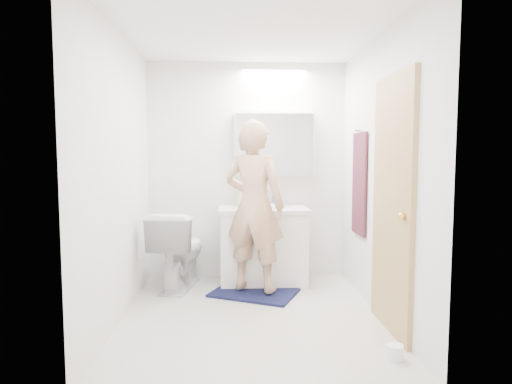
{
  "coord_description": "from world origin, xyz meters",
  "views": [
    {
      "loc": [
        -0.15,
        -3.66,
        1.39
      ],
      "look_at": [
        0.05,
        0.25,
        1.05
      ],
      "focal_mm": 30.71,
      "sensor_mm": 36.0,
      "label": 1
    }
  ],
  "objects": [
    {
      "name": "toilet",
      "position": [
        -0.72,
        0.85,
        0.4
      ],
      "size": [
        0.6,
        0.86,
        0.81
      ],
      "primitive_type": "imported",
      "rotation": [
        0.0,
        0.0,
        2.95
      ],
      "color": "white",
      "rests_on": "floor"
    },
    {
      "name": "person",
      "position": [
        0.05,
        0.59,
        0.88
      ],
      "size": [
        0.72,
        0.62,
        1.67
      ],
      "primitive_type": "imported",
      "rotation": [
        0.0,
        0.0,
        2.71
      ],
      "color": "tan",
      "rests_on": "bath_rug"
    },
    {
      "name": "soap_bottle_b",
      "position": [
        -0.03,
        1.15,
        0.9
      ],
      "size": [
        0.11,
        0.11,
        0.16
      ],
      "primitive_type": "imported",
      "rotation": [
        0.0,
        0.0,
        -0.69
      ],
      "color": "#5074AB",
      "rests_on": "countertop"
    },
    {
      "name": "medicine_cabinet",
      "position": [
        0.3,
        1.18,
        1.5
      ],
      "size": [
        0.88,
        0.14,
        0.7
      ],
      "primitive_type": "cube",
      "color": "white",
      "rests_on": "wall_back"
    },
    {
      "name": "door",
      "position": [
        1.08,
        -0.35,
        1.0
      ],
      "size": [
        0.04,
        0.8,
        2.0
      ],
      "primitive_type": "cube",
      "color": "tan",
      "rests_on": "wall_right"
    },
    {
      "name": "bath_rug",
      "position": [
        0.05,
        0.59,
        0.01
      ],
      "size": [
        0.96,
        0.84,
        0.02
      ],
      "primitive_type": "cube",
      "rotation": [
        0.0,
        0.0,
        -0.43
      ],
      "color": "#13133D",
      "rests_on": "floor"
    },
    {
      "name": "mirror_panel",
      "position": [
        0.3,
        1.1,
        1.5
      ],
      "size": [
        0.84,
        0.01,
        0.66
      ],
      "primitive_type": "cube",
      "color": "silver",
      "rests_on": "medicine_cabinet"
    },
    {
      "name": "vanity_cabinet",
      "position": [
        0.16,
        0.96,
        0.39
      ],
      "size": [
        0.9,
        0.55,
        0.78
      ],
      "primitive_type": "cube",
      "color": "white",
      "rests_on": "floor"
    },
    {
      "name": "towel_hook",
      "position": [
        1.07,
        0.55,
        1.62
      ],
      "size": [
        0.07,
        0.02,
        0.02
      ],
      "primitive_type": "cylinder",
      "rotation": [
        0.0,
        1.57,
        0.0
      ],
      "color": "silver",
      "rests_on": "wall_right"
    },
    {
      "name": "faucet",
      "position": [
        0.16,
        1.19,
        0.9
      ],
      "size": [
        0.02,
        0.02,
        0.16
      ],
      "primitive_type": "cylinder",
      "color": "silver",
      "rests_on": "countertop"
    },
    {
      "name": "wall_right",
      "position": [
        1.1,
        0.0,
        1.2
      ],
      "size": [
        0.0,
        2.5,
        2.5
      ],
      "primitive_type": "plane",
      "rotation": [
        1.57,
        0.0,
        -1.57
      ],
      "color": "white",
      "rests_on": "floor"
    },
    {
      "name": "door_knob",
      "position": [
        1.04,
        -0.65,
        0.95
      ],
      "size": [
        0.06,
        0.06,
        0.06
      ],
      "primitive_type": "sphere",
      "color": "gold",
      "rests_on": "door"
    },
    {
      "name": "wall_front",
      "position": [
        0.0,
        -1.25,
        1.2
      ],
      "size": [
        2.5,
        0.0,
        2.5
      ],
      "primitive_type": "plane",
      "rotation": [
        -1.57,
        0.0,
        0.0
      ],
      "color": "white",
      "rests_on": "floor"
    },
    {
      "name": "ceiling",
      "position": [
        0.0,
        0.0,
        2.4
      ],
      "size": [
        2.5,
        2.5,
        0.0
      ],
      "primitive_type": "plane",
      "rotation": [
        3.14,
        0.0,
        0.0
      ],
      "color": "white",
      "rests_on": "floor"
    },
    {
      "name": "toilet_paper_roll",
      "position": [
        0.94,
        -0.86,
        0.05
      ],
      "size": [
        0.11,
        0.11,
        0.1
      ],
      "primitive_type": "cylinder",
      "color": "white",
      "rests_on": "floor"
    },
    {
      "name": "toothbrush_cup",
      "position": [
        0.32,
        1.12,
        0.87
      ],
      "size": [
        0.11,
        0.11,
        0.1
      ],
      "primitive_type": "imported",
      "rotation": [
        0.0,
        0.0,
        0.04
      ],
      "color": "#4461CE",
      "rests_on": "countertop"
    },
    {
      "name": "wall_back",
      "position": [
        0.0,
        1.25,
        1.2
      ],
      "size": [
        2.5,
        0.0,
        2.5
      ],
      "primitive_type": "plane",
      "rotation": [
        1.57,
        0.0,
        0.0
      ],
      "color": "white",
      "rests_on": "floor"
    },
    {
      "name": "floor",
      "position": [
        0.0,
        0.0,
        0.0
      ],
      "size": [
        2.5,
        2.5,
        0.0
      ],
      "primitive_type": "plane",
      "color": "silver",
      "rests_on": "ground"
    },
    {
      "name": "soap_bottle_a",
      "position": [
        -0.08,
        1.11,
        0.92
      ],
      "size": [
        0.11,
        0.11,
        0.2
      ],
      "primitive_type": "imported",
      "rotation": [
        0.0,
        0.0,
        0.57
      ],
      "color": "#C4BB7F",
      "rests_on": "countertop"
    },
    {
      "name": "countertop",
      "position": [
        0.16,
        0.96,
        0.8
      ],
      "size": [
        0.95,
        0.58,
        0.04
      ],
      "primitive_type": "cube",
      "color": "white",
      "rests_on": "vanity_cabinet"
    },
    {
      "name": "wall_left",
      "position": [
        -1.1,
        0.0,
        1.2
      ],
      "size": [
        0.0,
        2.5,
        2.5
      ],
      "primitive_type": "plane",
      "rotation": [
        1.57,
        0.0,
        1.57
      ],
      "color": "white",
      "rests_on": "floor"
    },
    {
      "name": "towel",
      "position": [
        1.08,
        0.55,
        1.1
      ],
      "size": [
        0.02,
        0.42,
        1.0
      ],
      "primitive_type": "cube",
      "color": "#122039",
      "rests_on": "wall_right"
    },
    {
      "name": "sink_basin",
      "position": [
        0.16,
        0.99,
        0.84
      ],
      "size": [
        0.36,
        0.36,
        0.03
      ],
      "primitive_type": "cylinder",
      "color": "white",
      "rests_on": "countertop"
    }
  ]
}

